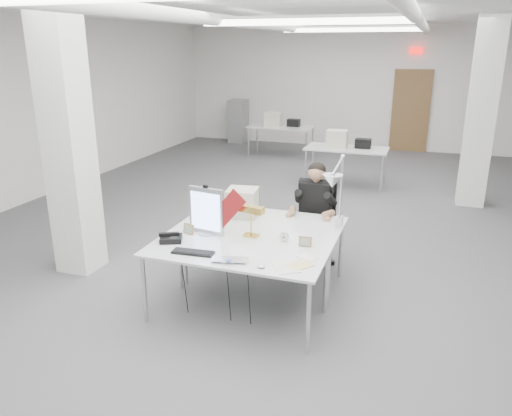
{
  "coord_description": "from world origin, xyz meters",
  "views": [
    {
      "loc": [
        1.68,
        -6.76,
        2.7
      ],
      "look_at": [
        0.04,
        -2.0,
        1.04
      ],
      "focal_mm": 35.0,
      "sensor_mm": 36.0,
      "label": 1
    }
  ],
  "objects_px": {
    "desk_main": "(236,251)",
    "desk_phone": "(171,239)",
    "seated_person": "(316,197)",
    "laptop": "(228,262)",
    "office_chair": "(316,220)",
    "monitor": "(206,211)",
    "beige_monitor": "(242,202)",
    "architect_lamp": "(337,191)",
    "bankers_lamp": "(251,223)"
  },
  "relations": [
    {
      "from": "monitor",
      "to": "bankers_lamp",
      "type": "distance_m",
      "value": 0.5
    },
    {
      "from": "bankers_lamp",
      "to": "beige_monitor",
      "type": "xyz_separation_m",
      "value": [
        -0.32,
        0.59,
        0.01
      ]
    },
    {
      "from": "monitor",
      "to": "beige_monitor",
      "type": "bearing_deg",
      "value": 85.41
    },
    {
      "from": "laptop",
      "to": "beige_monitor",
      "type": "relative_size",
      "value": 0.97
    },
    {
      "from": "beige_monitor",
      "to": "desk_main",
      "type": "bearing_deg",
      "value": -80.69
    },
    {
      "from": "bankers_lamp",
      "to": "desk_phone",
      "type": "bearing_deg",
      "value": -139.4
    },
    {
      "from": "beige_monitor",
      "to": "seated_person",
      "type": "bearing_deg",
      "value": 28.05
    },
    {
      "from": "seated_person",
      "to": "desk_main",
      "type": "bearing_deg",
      "value": -105.36
    },
    {
      "from": "bankers_lamp",
      "to": "beige_monitor",
      "type": "height_order",
      "value": "beige_monitor"
    },
    {
      "from": "office_chair",
      "to": "monitor",
      "type": "height_order",
      "value": "monitor"
    },
    {
      "from": "seated_person",
      "to": "desk_phone",
      "type": "xyz_separation_m",
      "value": [
        -1.18,
        -1.55,
        -0.12
      ]
    },
    {
      "from": "laptop",
      "to": "beige_monitor",
      "type": "xyz_separation_m",
      "value": [
        -0.36,
        1.33,
        0.15
      ]
    },
    {
      "from": "seated_person",
      "to": "bankers_lamp",
      "type": "bearing_deg",
      "value": -109.91
    },
    {
      "from": "desk_phone",
      "to": "beige_monitor",
      "type": "relative_size",
      "value": 0.63
    },
    {
      "from": "desk_main",
      "to": "desk_phone",
      "type": "bearing_deg",
      "value": -179.44
    },
    {
      "from": "seated_person",
      "to": "office_chair",
      "type": "bearing_deg",
      "value": 91.03
    },
    {
      "from": "bankers_lamp",
      "to": "desk_phone",
      "type": "relative_size",
      "value": 1.38
    },
    {
      "from": "monitor",
      "to": "beige_monitor",
      "type": "height_order",
      "value": "monitor"
    },
    {
      "from": "office_chair",
      "to": "bankers_lamp",
      "type": "relative_size",
      "value": 3.87
    },
    {
      "from": "desk_phone",
      "to": "architect_lamp",
      "type": "xyz_separation_m",
      "value": [
        1.57,
        0.75,
        0.46
      ]
    },
    {
      "from": "office_chair",
      "to": "monitor",
      "type": "bearing_deg",
      "value": -124.76
    },
    {
      "from": "seated_person",
      "to": "architect_lamp",
      "type": "height_order",
      "value": "architect_lamp"
    },
    {
      "from": "beige_monitor",
      "to": "architect_lamp",
      "type": "distance_m",
      "value": 1.23
    },
    {
      "from": "laptop",
      "to": "seated_person",
      "type": "bearing_deg",
      "value": 64.42
    },
    {
      "from": "bankers_lamp",
      "to": "architect_lamp",
      "type": "height_order",
      "value": "architect_lamp"
    },
    {
      "from": "desk_phone",
      "to": "office_chair",
      "type": "bearing_deg",
      "value": 30.38
    },
    {
      "from": "seated_person",
      "to": "monitor",
      "type": "distance_m",
      "value": 1.53
    },
    {
      "from": "bankers_lamp",
      "to": "architect_lamp",
      "type": "bearing_deg",
      "value": 33.95
    },
    {
      "from": "desk_phone",
      "to": "architect_lamp",
      "type": "distance_m",
      "value": 1.8
    },
    {
      "from": "beige_monitor",
      "to": "bankers_lamp",
      "type": "bearing_deg",
      "value": -69.32
    },
    {
      "from": "monitor",
      "to": "beige_monitor",
      "type": "xyz_separation_m",
      "value": [
        0.16,
        0.67,
        -0.09
      ]
    },
    {
      "from": "seated_person",
      "to": "desk_phone",
      "type": "bearing_deg",
      "value": -126.13
    },
    {
      "from": "beige_monitor",
      "to": "architect_lamp",
      "type": "bearing_deg",
      "value": -20.25
    },
    {
      "from": "desk_main",
      "to": "laptop",
      "type": "distance_m",
      "value": 0.34
    },
    {
      "from": "monitor",
      "to": "laptop",
      "type": "xyz_separation_m",
      "value": [
        0.52,
        -0.65,
        -0.24
      ]
    },
    {
      "from": "laptop",
      "to": "beige_monitor",
      "type": "height_order",
      "value": "beige_monitor"
    },
    {
      "from": "desk_phone",
      "to": "beige_monitor",
      "type": "xyz_separation_m",
      "value": [
        0.41,
        1.0,
        0.14
      ]
    },
    {
      "from": "desk_main",
      "to": "beige_monitor",
      "type": "relative_size",
      "value": 5.16
    },
    {
      "from": "office_chair",
      "to": "laptop",
      "type": "bearing_deg",
      "value": -100.75
    },
    {
      "from": "office_chair",
      "to": "seated_person",
      "type": "height_order",
      "value": "seated_person"
    },
    {
      "from": "monitor",
      "to": "desk_phone",
      "type": "xyz_separation_m",
      "value": [
        -0.26,
        -0.33,
        -0.23
      ]
    },
    {
      "from": "desk_main",
      "to": "laptop",
      "type": "xyz_separation_m",
      "value": [
        0.05,
        -0.33,
        0.03
      ]
    },
    {
      "from": "desk_main",
      "to": "seated_person",
      "type": "distance_m",
      "value": 1.62
    },
    {
      "from": "laptop",
      "to": "architect_lamp",
      "type": "distance_m",
      "value": 1.42
    },
    {
      "from": "office_chair",
      "to": "architect_lamp",
      "type": "height_order",
      "value": "architect_lamp"
    },
    {
      "from": "desk_main",
      "to": "seated_person",
      "type": "relative_size",
      "value": 2.11
    },
    {
      "from": "desk_phone",
      "to": "architect_lamp",
      "type": "height_order",
      "value": "architect_lamp"
    },
    {
      "from": "laptop",
      "to": "desk_main",
      "type": "bearing_deg",
      "value": 85.5
    },
    {
      "from": "bankers_lamp",
      "to": "desk_phone",
      "type": "height_order",
      "value": "bankers_lamp"
    },
    {
      "from": "office_chair",
      "to": "architect_lamp",
      "type": "distance_m",
      "value": 1.15
    }
  ]
}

